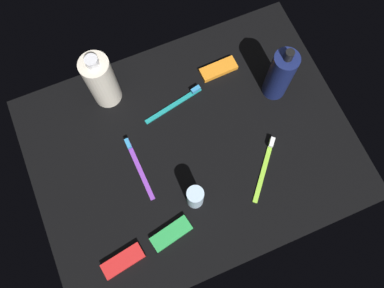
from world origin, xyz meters
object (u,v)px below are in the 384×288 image
snack_bar_red (123,261)px  snack_bar_green (171,234)px  bodywash_bottle (101,81)px  lotion_bottle (280,75)px  snack_bar_orange (218,69)px  deodorant_stick (195,197)px  toothbrush_teal (176,103)px  toothbrush_lime (265,165)px  toothbrush_purple (138,166)px

snack_bar_red → snack_bar_green: (13.12, 1.44, 0.00)cm
snack_bar_red → snack_bar_green: 13.20cm
bodywash_bottle → snack_bar_red: bearing=-104.5°
lotion_bottle → snack_bar_orange: bearing=135.7°
deodorant_stick → snack_bar_red: bearing=-162.6°
lotion_bottle → toothbrush_teal: (-26.43, 6.54, -8.08)cm
deodorant_stick → toothbrush_lime: bearing=3.3°
deodorant_stick → toothbrush_purple: 17.84cm
snack_bar_red → bodywash_bottle: bearing=66.4°
deodorant_stick → snack_bar_green: bearing=-148.1°
toothbrush_purple → snack_bar_green: (1.50, -19.42, 0.14)cm
snack_bar_orange → snack_bar_green: (-29.20, -36.79, 0.00)cm
toothbrush_lime → snack_bar_orange: size_ratio=1.39×
toothbrush_lime → bodywash_bottle: bearing=131.5°
lotion_bottle → snack_bar_green: 48.78cm
bodywash_bottle → toothbrush_teal: (16.45, -9.64, -8.40)cm
toothbrush_purple → toothbrush_lime: size_ratio=1.25×
deodorant_stick → snack_bar_red: size_ratio=0.94×
snack_bar_red → snack_bar_orange: 57.03cm
toothbrush_purple → snack_bar_red: bearing=-119.1°
deodorant_stick → snack_bar_red: 23.22cm
toothbrush_lime → deodorant_stick: bearing=-176.7°
deodorant_stick → snack_bar_orange: deodorant_stick is taller
toothbrush_lime → toothbrush_teal: bearing=119.8°
toothbrush_lime → snack_bar_green: 29.73cm
bodywash_bottle → deodorant_stick: bodywash_bottle is taller
snack_bar_green → bodywash_bottle: bearing=81.5°
deodorant_stick → snack_bar_green: size_ratio=0.94×
snack_bar_orange → snack_bar_green: size_ratio=1.00×
snack_bar_red → toothbrush_purple: bearing=51.8°
lotion_bottle → snack_bar_orange: 18.14cm
toothbrush_lime → snack_bar_red: toothbrush_lime is taller
toothbrush_teal → snack_bar_red: bearing=-129.6°
snack_bar_red → toothbrush_teal: bearing=41.4°
snack_bar_green → deodorant_stick: bearing=20.6°
toothbrush_teal → snack_bar_orange: 15.53cm
bodywash_bottle → snack_bar_green: size_ratio=1.90×
toothbrush_purple → snack_bar_red: (-11.62, -20.85, 0.14)cm
bodywash_bottle → snack_bar_orange: bodywash_bottle is taller
deodorant_stick → snack_bar_orange: 37.73cm
toothbrush_lime → snack_bar_green: size_ratio=1.39×
lotion_bottle → snack_bar_red: size_ratio=1.90×
toothbrush_purple → snack_bar_green: size_ratio=1.73×
snack_bar_orange → snack_bar_green: same height
bodywash_bottle → toothbrush_teal: size_ratio=1.11×
toothbrush_teal → snack_bar_green: size_ratio=1.72×
toothbrush_teal → lotion_bottle: bearing=-13.9°
deodorant_stick → toothbrush_teal: 27.49cm
toothbrush_purple → snack_bar_green: 19.47cm
toothbrush_purple → snack_bar_green: bearing=-85.6°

